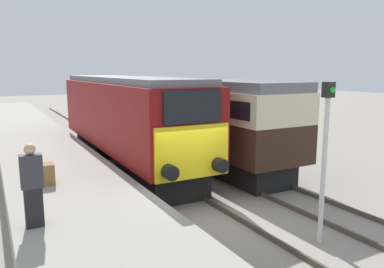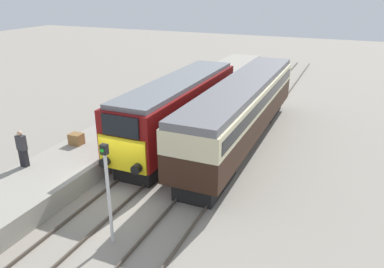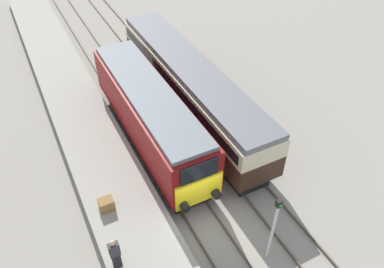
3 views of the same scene
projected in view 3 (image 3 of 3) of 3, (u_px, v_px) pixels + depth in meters
The scene contains 9 objects.
ground_plane at pixel (203, 222), 18.49m from camera, with size 120.00×120.00×0.00m, color gray.
platform_left at pixel (92, 140), 22.42m from camera, with size 3.50×50.00×0.95m.
rails_near_track at pixel (163, 158), 21.81m from camera, with size 1.51×60.00×0.14m.
rails_far_track at pixel (213, 140), 22.98m from camera, with size 1.50×60.00×0.14m.
locomotive at pixel (150, 115), 21.49m from camera, with size 2.70×12.53×3.95m.
passenger_carriage at pixel (190, 84), 23.65m from camera, with size 2.75×16.12×3.82m.
person_on_platform at pixel (115, 254), 15.12m from camera, with size 0.44×0.26×1.79m.
signal_post at pixel (274, 225), 15.57m from camera, with size 0.24×0.28×3.96m.
luggage_crate at pixel (106, 204), 17.77m from camera, with size 0.70×0.56×0.60m.
Camera 3 is at (-5.57, -9.63, 15.42)m, focal length 35.00 mm.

